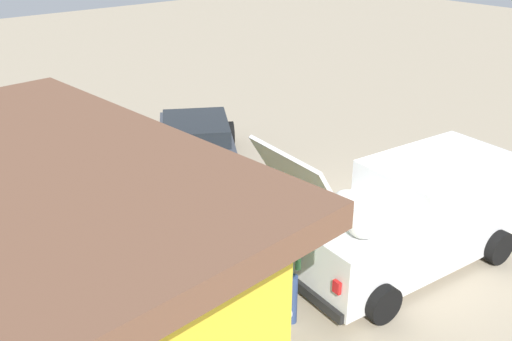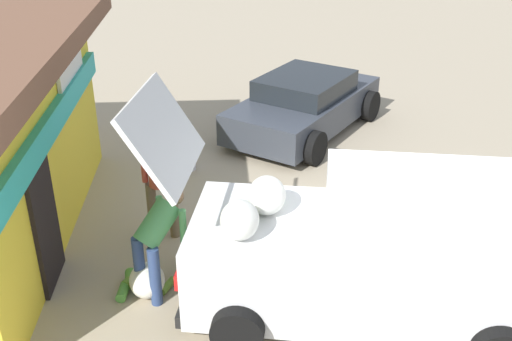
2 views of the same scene
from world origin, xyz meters
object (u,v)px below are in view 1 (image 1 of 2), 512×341
(vendor_standing, at_px, (219,227))
(customer_bending, at_px, (282,266))
(parked_sedan, at_px, (196,145))
(storefront_bar, at_px, (46,267))
(unloaded_banana_pile, at_px, (273,310))
(paint_bucket, at_px, (156,217))
(delivery_van, at_px, (411,216))

(vendor_standing, height_order, customer_bending, vendor_standing)
(parked_sedan, relative_size, customer_bending, 2.98)
(storefront_bar, xyz_separation_m, unloaded_banana_pile, (-1.14, -2.90, -1.44))
(vendor_standing, distance_m, paint_bucket, 2.41)
(delivery_van, distance_m, customer_bending, 2.76)
(delivery_van, distance_m, vendor_standing, 3.38)
(delivery_van, bearing_deg, unloaded_banana_pile, 84.16)
(parked_sedan, distance_m, vendor_standing, 4.80)
(storefront_bar, bearing_deg, parked_sedan, -50.02)
(storefront_bar, relative_size, delivery_van, 1.39)
(vendor_standing, height_order, paint_bucket, vendor_standing)
(delivery_van, xyz_separation_m, unloaded_banana_pile, (0.30, 2.94, -0.75))
(delivery_van, relative_size, customer_bending, 3.49)
(customer_bending, relative_size, paint_bucket, 3.63)
(parked_sedan, bearing_deg, delivery_van, -174.46)
(storefront_bar, bearing_deg, paint_bucket, -49.98)
(vendor_standing, relative_size, customer_bending, 1.23)
(delivery_van, bearing_deg, vendor_standing, 59.81)
(delivery_van, height_order, vendor_standing, delivery_van)
(parked_sedan, bearing_deg, paint_bucket, 129.94)
(storefront_bar, height_order, customer_bending, storefront_bar)
(paint_bucket, bearing_deg, parked_sedan, -50.06)
(parked_sedan, bearing_deg, storefront_bar, 129.98)
(storefront_bar, xyz_separation_m, paint_bucket, (2.52, -3.00, -1.42))
(customer_bending, height_order, unloaded_banana_pile, customer_bending)
(storefront_bar, distance_m, vendor_standing, 3.00)
(unloaded_banana_pile, distance_m, paint_bucket, 3.66)
(paint_bucket, bearing_deg, unloaded_banana_pile, 178.43)
(delivery_van, xyz_separation_m, customer_bending, (0.32, 2.74, -0.04))
(delivery_van, xyz_separation_m, parked_sedan, (5.86, 0.57, -0.32))
(storefront_bar, distance_m, delivery_van, 6.06)
(parked_sedan, distance_m, customer_bending, 5.96)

